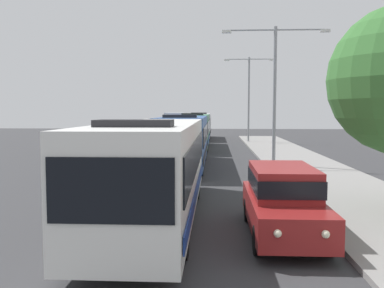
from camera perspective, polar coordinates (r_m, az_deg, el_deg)
The scene contains 8 objects.
bus_lead at distance 13.29m, azimuth -4.90°, elevation -2.98°, with size 2.58×11.50×3.21m.
bus_second_in_line at distance 25.74m, azimuth -0.99°, elevation 0.65°, with size 2.58×11.36×3.21m.
bus_middle at distance 38.28m, azimuth 0.37°, elevation 1.91°, with size 2.58×12.37×3.21m.
bus_fourth_in_line at distance 51.17m, azimuth 1.07°, elevation 2.56°, with size 2.58×10.78×3.21m.
white_suv at distance 11.92m, azimuth 12.09°, elevation -7.13°, with size 1.86×5.07×1.90m.
box_truck_oncoming at distance 54.29m, azimuth -2.31°, elevation 2.68°, with size 2.35×7.28×3.15m.
streetlamp_mid at distance 26.11m, azimuth 11.06°, elevation 8.40°, with size 6.35×0.28×8.25m.
streetlamp_far at distance 45.78m, azimuth 7.64°, elevation 7.07°, with size 5.25×0.28×8.90m.
Camera 1 is at (0.55, -0.15, 3.42)m, focal length 39.72 mm.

